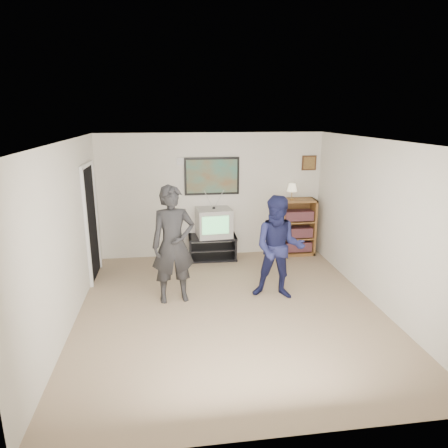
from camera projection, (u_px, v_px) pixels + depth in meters
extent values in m
cube|color=#8F7A5B|center=(230.00, 310.00, 6.02)|extent=(4.50, 5.00, 0.01)
cube|color=white|center=(231.00, 141.00, 5.35)|extent=(4.50, 5.00, 0.01)
cube|color=silver|center=(212.00, 196.00, 8.07)|extent=(4.50, 0.01, 2.50)
cube|color=silver|center=(66.00, 237.00, 5.39)|extent=(0.01, 5.00, 2.50)
cube|color=silver|center=(379.00, 224.00, 5.98)|extent=(0.01, 5.00, 2.50)
cube|color=black|center=(212.00, 237.00, 8.02)|extent=(0.97, 0.56, 0.04)
cube|color=black|center=(212.00, 257.00, 8.14)|extent=(0.97, 0.56, 0.04)
cube|color=black|center=(190.00, 248.00, 8.02)|extent=(0.05, 0.51, 0.48)
cube|color=black|center=(234.00, 246.00, 8.14)|extent=(0.05, 0.51, 0.48)
imported|color=black|center=(173.00, 245.00, 6.10)|extent=(0.73, 0.53, 1.84)
imported|color=#181B42|center=(279.00, 248.00, 6.23)|extent=(0.95, 0.83, 1.66)
cube|color=white|center=(175.00, 224.00, 6.22)|extent=(0.07, 0.13, 0.04)
cube|color=white|center=(276.00, 226.00, 6.41)|extent=(0.06, 0.11, 0.03)
cube|color=black|center=(212.00, 176.00, 7.94)|extent=(1.10, 0.03, 0.75)
cube|color=white|center=(184.00, 161.00, 7.79)|extent=(0.28, 0.02, 0.14)
cube|color=#3C2113|center=(309.00, 163.00, 8.15)|extent=(0.30, 0.03, 0.30)
cube|color=black|center=(91.00, 223.00, 6.99)|extent=(0.03, 0.85, 2.00)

